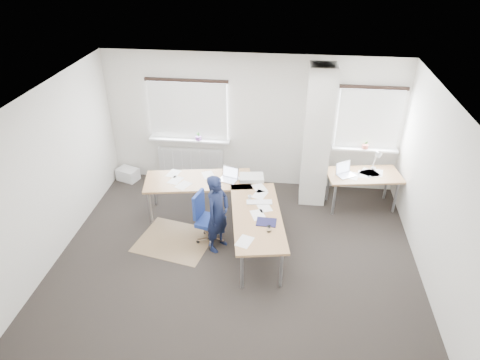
# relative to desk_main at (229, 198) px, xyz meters

# --- Properties ---
(ground) EXTENTS (6.00, 6.00, 0.00)m
(ground) POSITION_rel_desk_main_xyz_m (0.23, -0.73, -0.69)
(ground) COLOR black
(ground) RESTS_ON ground
(room_shell) EXTENTS (6.04, 5.04, 2.82)m
(room_shell) POSITION_rel_desk_main_xyz_m (0.41, -0.28, 1.05)
(room_shell) COLOR beige
(room_shell) RESTS_ON ground
(floor_mat) EXTENTS (1.45, 1.30, 0.01)m
(floor_mat) POSITION_rel_desk_main_xyz_m (-0.92, -0.46, -0.69)
(floor_mat) COLOR brown
(floor_mat) RESTS_ON ground
(white_crate) EXTENTS (0.52, 0.44, 0.26)m
(white_crate) POSITION_rel_desk_main_xyz_m (-2.47, 1.52, -0.56)
(white_crate) COLOR white
(white_crate) RESTS_ON ground
(desk_main) EXTENTS (2.82, 2.63, 0.96)m
(desk_main) POSITION_rel_desk_main_xyz_m (0.00, 0.00, 0.00)
(desk_main) COLOR olive
(desk_main) RESTS_ON ground
(desk_side) EXTENTS (1.50, 0.93, 1.22)m
(desk_side) POSITION_rel_desk_main_xyz_m (2.47, 1.07, -0.01)
(desk_side) COLOR olive
(desk_side) RESTS_ON ground
(task_chair) EXTENTS (0.54, 0.52, 0.96)m
(task_chair) POSITION_rel_desk_main_xyz_m (-0.31, -0.38, -0.42)
(task_chair) COLOR navy
(task_chair) RESTS_ON ground
(person) EXTENTS (0.53, 0.61, 1.42)m
(person) POSITION_rel_desk_main_xyz_m (-0.11, -0.53, 0.02)
(person) COLOR black
(person) RESTS_ON ground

